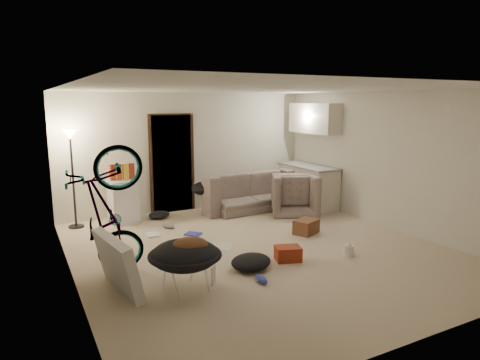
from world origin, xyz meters
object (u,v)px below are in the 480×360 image
sofa (245,195)px  armchair (292,197)px  bicycle (108,242)px  mini_fridge (123,202)px  drink_case_b (288,254)px  saucer_chair (185,262)px  tv_box (118,264)px  juicer (349,250)px  drink_case_a (306,227)px  kitchen_counter (308,187)px  floor_lamp (71,158)px

sofa → armchair: armchair is taller
bicycle → mini_fridge: bearing=-10.4°
drink_case_b → armchair: bearing=72.1°
saucer_chair → tv_box: 0.83m
bicycle → juicer: size_ratio=8.26×
juicer → drink_case_a: bearing=85.8°
armchair → bicycle: size_ratio=0.53×
drink_case_a → tv_box: bearing=169.5°
sofa → mini_fridge: mini_fridge is taller
drink_case_b → juicer: (0.95, -0.26, -0.02)m
armchair → juicer: size_ratio=4.36×
kitchen_counter → armchair: size_ratio=1.57×
sofa → tv_box: tv_box is taller
armchair → juicer: 2.72m
drink_case_a → juicer: bearing=-118.4°
armchair → mini_fridge: mini_fridge is taller
kitchen_counter → drink_case_b: 3.49m
armchair → sofa: bearing=-17.8°
sofa → armchair: bearing=134.1°
kitchen_counter → mini_fridge: (-3.97, 0.55, -0.02)m
floor_lamp → mini_fridge: (0.86, -0.10, -0.89)m
armchair → tv_box: 4.70m
sofa → drink_case_b: (-0.93, -3.06, -0.20)m
armchair → saucer_chair: size_ratio=1.05×
bicycle → floor_lamp: bearing=8.8°
tv_box → kitchen_counter: bearing=19.7°
kitchen_counter → saucer_chair: size_ratio=1.66×
juicer → tv_box: bearing=174.0°
kitchen_counter → juicer: size_ratio=6.85×
juicer → sofa: bearing=90.3°
kitchen_counter → tv_box: 5.35m
floor_lamp → drink_case_a: 4.42m
floor_lamp → juicer: size_ratio=8.27×
floor_lamp → drink_case_b: bearing=-52.1°
bicycle → drink_case_a: 3.50m
kitchen_counter → mini_fridge: kitchen_counter is taller
armchair → saucer_chair: saucer_chair is taller
drink_case_b → juicer: bearing=2.7°
floor_lamp → tv_box: floor_lamp is taller
drink_case_b → juicer: size_ratio=1.67×
mini_fridge → drink_case_a: size_ratio=1.91×
sofa → juicer: 3.32m
kitchen_counter → drink_case_b: size_ratio=4.10×
armchair → mini_fridge: bearing=11.6°
sofa → bicycle: size_ratio=1.17×
bicycle → mini_fridge: bicycle is taller
saucer_chair → juicer: (2.65, 0.01, -0.29)m
armchair → mini_fridge: size_ratio=1.14×
bicycle → sofa: bearing=-47.9°
armchair → tv_box: (-4.13, -2.25, 0.04)m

